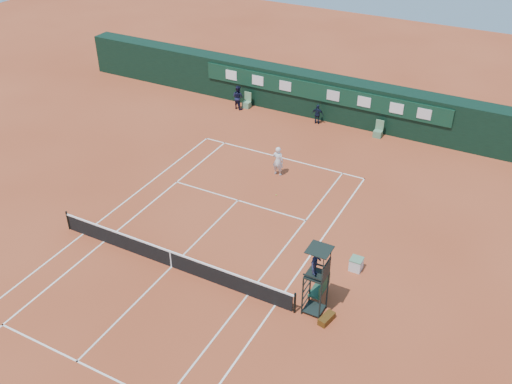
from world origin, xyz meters
The scene contains 14 objects.
ground centered at (0.00, 0.00, 0.00)m, with size 90.00×90.00×0.00m, color #AE4A29.
court_lines centered at (0.00, 0.00, 0.01)m, with size 11.05×23.85×0.01m.
tennis_net centered at (0.00, 0.00, 0.51)m, with size 12.90×0.10×1.10m.
back_wall centered at (0.00, 18.74, 1.51)m, with size 40.00×1.65×3.00m.
linesman_chair_left centered at (-5.50, 17.48, 0.32)m, with size 0.55×0.50×1.15m.
linesman_chair_right centered at (4.50, 17.48, 0.32)m, with size 0.55×0.50×1.15m.
umpire_chair centered at (7.09, 0.47, 2.46)m, with size 0.96×0.95×3.42m.
player_bench centered at (7.03, 1.36, 0.60)m, with size 0.56×1.20×1.10m.
tennis_bag centered at (7.81, 0.15, 0.16)m, with size 0.37×0.84×0.31m, color black.
cooler centered at (7.78, 3.91, 0.33)m, with size 0.57×0.57×0.65m.
tennis_ball centered at (1.67, 7.84, 0.04)m, with size 0.07×0.07×0.07m, color #A8C72E.
player centered at (0.73, 9.94, 0.93)m, with size 0.68×0.45×1.86m, color silver.
ball_kid_left centered at (-5.98, 17.01, 0.88)m, with size 0.86×0.67×1.77m, color black.
ball_kid_right centered at (0.14, 17.41, 0.71)m, with size 0.83×0.35×1.42m, color black.
Camera 1 is at (13.24, -16.43, 17.69)m, focal length 40.00 mm.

